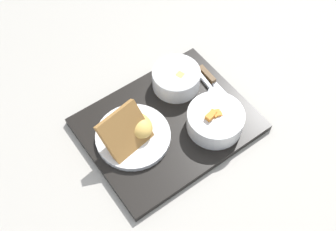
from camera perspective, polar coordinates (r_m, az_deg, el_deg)
The scene contains 7 objects.
ground_plane at distance 1.04m, azimuth -0.00°, elevation -1.46°, with size 4.00×4.00×0.00m, color #ADA89E.
serving_tray at distance 1.03m, azimuth -0.00°, elevation -1.20°, with size 0.44×0.37×0.02m.
bowl_salad at distance 1.00m, azimuth 6.42°, elevation -0.52°, with size 0.14×0.14×0.06m.
bowl_soup at distance 1.06m, azimuth 1.12°, elevation 5.17°, with size 0.12×0.12×0.05m.
plate_main at distance 0.98m, azimuth -4.84°, elevation -2.30°, with size 0.18×0.18×0.10m.
knife at distance 1.09m, azimuth 6.06°, elevation 4.70°, with size 0.03×0.17×0.01m.
spoon at distance 1.08m, azimuth 5.79°, elevation 3.80°, with size 0.04×0.15×0.01m.
Camera 1 is at (0.26, 0.49, 0.88)m, focal length 45.00 mm.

